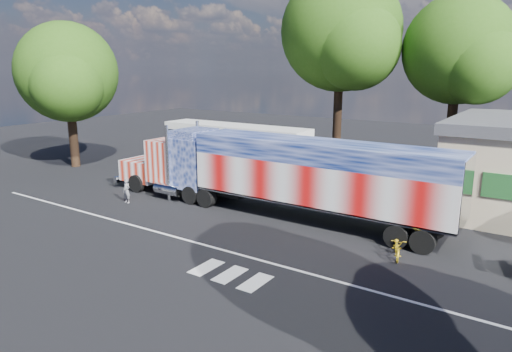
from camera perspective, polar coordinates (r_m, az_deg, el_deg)
The scene contains 9 objects.
ground at distance 24.05m, azimuth -4.00°, elevation -5.79°, with size 100.00×100.00×0.00m, color black.
lane_markings at distance 20.31m, azimuth -6.73°, elevation -9.53°, with size 30.00×2.67×0.01m.
semi_truck at distance 24.80m, azimuth 2.29°, elevation 0.51°, with size 21.54×3.40×4.59m.
coach_bus at distance 35.57m, azimuth -2.65°, elevation 3.62°, with size 12.35×2.88×3.59m.
woman at distance 28.25m, azimuth -15.88°, elevation -1.79°, with size 0.54×0.35×1.48m, color slate.
bicycle at distance 20.49m, azimuth 17.25°, elevation -8.48°, with size 0.62×1.76×0.93m, color gold.
tree_n_mid at distance 38.05m, azimuth 10.75°, elevation 17.27°, with size 9.89×9.41×15.39m.
tree_w_a at distance 39.39m, azimuth -22.46°, elevation 11.82°, with size 8.14×7.76×11.42m.
tree_ne_a at distance 36.62m, azimuth 24.18°, elevation 14.14°, with size 8.19×7.80×13.06m.
Camera 1 is at (14.00, -17.90, 7.87)m, focal length 32.00 mm.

